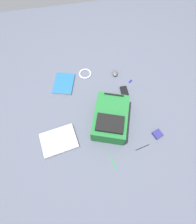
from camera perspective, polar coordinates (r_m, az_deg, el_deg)
The scene contains 11 objects.
ground_plane at distance 1.88m, azimuth -0.53°, elevation -0.64°, with size 3.73×3.73×0.00m, color #4C5160.
backpack at distance 1.76m, azimuth 3.95°, elevation -1.94°, with size 0.45×0.54×0.20m.
laptop at distance 1.79m, azimuth -12.14°, elevation -8.73°, with size 0.37×0.30×0.03m.
book_comic at distance 2.10m, azimuth -10.64°, elevation 8.75°, with size 0.28×0.33×0.02m.
computer_mouse at distance 2.15m, azimuth 5.29°, elevation 12.05°, with size 0.06×0.09×0.04m, color #4C4C51.
cable_coil at distance 2.15m, azimuth -4.06°, elevation 11.88°, with size 0.14×0.14×0.01m, color silver.
power_brick at distance 2.01m, azimuth 8.21°, elevation 6.42°, with size 0.07×0.12×0.03m, color black.
pen_black at distance 1.72m, azimuth 4.92°, elevation -15.53°, with size 0.01×0.01×0.13m, color #198C33.
pen_blue at distance 1.80m, azimuth 13.76°, elevation -10.71°, with size 0.01×0.01×0.15m, color black.
earbud_pouch at distance 1.87m, azimuth 18.13°, elevation -6.59°, with size 0.08×0.08×0.03m, color navy.
usb_stick at distance 2.12m, azimuth 10.14°, elevation 9.48°, with size 0.02×0.05×0.01m, color #191999.
Camera 1 is at (-0.14, -0.81, 1.68)m, focal length 29.19 mm.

